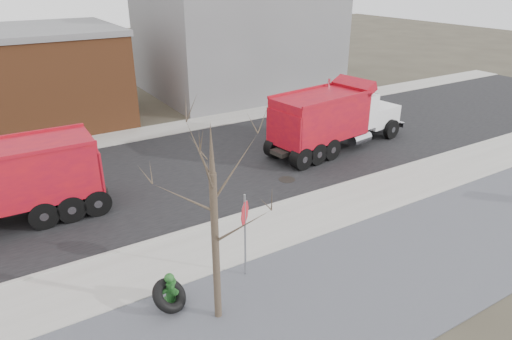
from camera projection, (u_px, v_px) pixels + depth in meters
ground at (268, 235)px, 15.16m from camera, size 120.00×120.00×0.00m
gravel_verge at (338, 292)px, 12.42m from camera, size 60.00×5.00×0.03m
sidewalk at (264, 230)px, 15.34m from camera, size 60.00×2.50×0.06m
curb at (245, 214)px, 16.34m from camera, size 60.00×0.15×0.11m
road at (191, 169)px, 20.07m from camera, size 60.00×9.40×0.02m
far_sidewalk at (147, 133)px, 24.50m from camera, size 60.00×2.00×0.06m
building_grey at (237, 33)px, 31.88m from camera, size 12.00×10.00×8.00m
bare_tree at (214, 201)px, 10.27m from camera, size 3.20×3.20×5.20m
fire_hydrant at (170, 289)px, 11.91m from camera, size 0.52×0.51×0.92m
truck_tire at (169, 295)px, 11.69m from camera, size 1.29×1.27×0.84m
stop_sign at (245, 221)px, 12.45m from camera, size 0.53×0.51×2.60m
dump_truck_red_a at (334, 116)px, 21.80m from camera, size 8.08×3.15×3.23m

